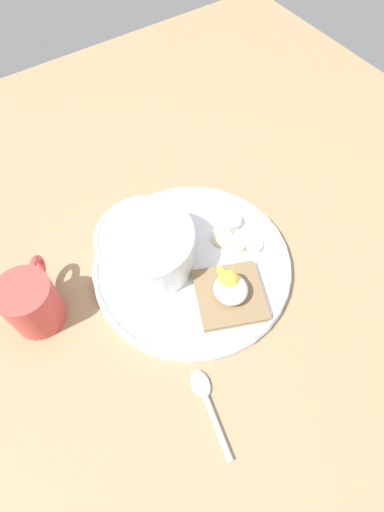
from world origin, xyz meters
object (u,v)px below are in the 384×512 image
banana_slice_back (231,221)px  banana_slice_left (254,245)px  poached_egg (230,287)px  spoon (207,402)px  toast_slice (229,295)px  banana_slice_right (221,237)px  banana_slice_front (237,244)px  coffee_mug (32,302)px  oatmeal_bowl (147,247)px

banana_slice_back → banana_slice_left: bearing=2.4°
poached_egg → banana_slice_left: size_ratio=1.85×
banana_slice_back → spoon: size_ratio=0.33×
toast_slice → banana_slice_back: same height
banana_slice_right → spoon: (18.18, -15.31, -1.23)cm
banana_slice_front → coffee_mug: 29.72cm
oatmeal_bowl → coffee_mug: coffee_mug is taller
poached_egg → spoon: (9.91, -10.52, -3.41)cm
oatmeal_bowl → toast_slice: bearing=28.0°
spoon → coffee_mug: bearing=-151.1°
toast_slice → coffee_mug: 26.23cm
coffee_mug → spoon: coffee_mug is taller
oatmeal_bowl → banana_slice_right: size_ratio=3.69×
oatmeal_bowl → banana_slice_back: (1.36, 13.96, -2.78)cm
coffee_mug → banana_slice_front: bearing=77.4°
banana_slice_left → banana_slice_back: (-5.34, -0.23, 0.11)cm
banana_slice_left → banana_slice_right: (-3.74, -3.21, 0.13)cm
oatmeal_bowl → toast_slice: 13.29cm
toast_slice → banana_slice_right: same height
poached_egg → banana_slice_left: bearing=119.5°
poached_egg → banana_slice_right: size_ratio=1.86×
oatmeal_bowl → banana_slice_left: bearing=64.7°
oatmeal_bowl → banana_slice_back: oatmeal_bowl is taller
banana_slice_left → coffee_mug: 31.99cm
oatmeal_bowl → banana_slice_back: 14.30cm
coffee_mug → spoon: size_ratio=0.85×
banana_slice_back → coffee_mug: (-2.62, -30.64, 2.51)cm
banana_slice_back → banana_slice_right: size_ratio=0.99×
oatmeal_bowl → spoon: bearing=-11.6°
toast_slice → coffee_mug: coffee_mug is taller
banana_slice_back → coffee_mug: size_ratio=0.38×
toast_slice → banana_slice_back: (-10.15, 7.86, -0.10)cm
oatmeal_bowl → poached_egg: size_ratio=1.99×
banana_slice_left → toast_slice: bearing=-59.3°
oatmeal_bowl → spoon: 21.94cm
toast_slice → banana_slice_front: same height
toast_slice → banana_slice_left: bearing=120.7°
oatmeal_bowl → poached_egg: (11.23, 6.19, -0.58)cm
poached_egg → banana_slice_right: poached_egg is taller
poached_egg → coffee_mug: bearing=-118.6°
banana_slice_back → banana_slice_right: same height
poached_egg → banana_slice_front: bearing=134.9°
spoon → banana_slice_right: bearing=139.9°
banana_slice_front → spoon: bearing=-46.1°
banana_slice_left → spoon: banana_slice_left is taller
oatmeal_bowl → banana_slice_left: (6.70, 14.19, -2.89)cm
banana_slice_right → coffee_mug: coffee_mug is taller
banana_slice_front → banana_slice_left: bearing=52.7°
poached_egg → banana_slice_left: 9.48cm
oatmeal_bowl → coffee_mug: bearing=-94.3°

